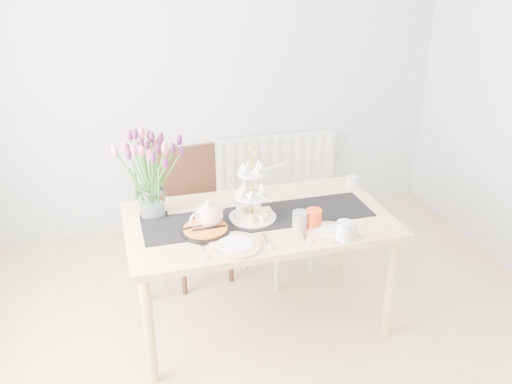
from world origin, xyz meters
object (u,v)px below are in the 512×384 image
object	(u,v)px
radiator	(270,168)
cake_stand	(253,201)
cream_jug	(352,182)
mug_orange	(314,218)
mug_grey	(300,220)
dining_table	(259,229)
tart_tin	(205,230)
teapot	(209,215)
chair_white	(273,215)
tulip_vase	(148,163)
chair_brown	(192,203)
plate_right	(330,232)
plate_left	(235,245)
mug_white	(344,231)

from	to	relation	value
radiator	cake_stand	distance (m)	1.61
cream_jug	mug_orange	bearing A→B (deg)	-140.19
mug_grey	dining_table	bearing A→B (deg)	100.60
tart_tin	mug_orange	distance (m)	0.63
teapot	dining_table	bearing A→B (deg)	-16.90
chair_white	teapot	xyz separation A→B (m)	(-0.59, -0.63, 0.39)
tulip_vase	teapot	size ratio (longest dim) A/B	2.38
chair_brown	mug_grey	size ratio (longest dim) A/B	8.93
dining_table	tart_tin	bearing A→B (deg)	-164.73
plate_right	plate_left	bearing A→B (deg)	180.00
tart_tin	plate_left	distance (m)	0.24
mug_grey	plate_left	world-z (taller)	mug_grey
tart_tin	mug_orange	world-z (taller)	mug_orange
dining_table	tart_tin	world-z (taller)	tart_tin
tart_tin	mug_white	bearing A→B (deg)	-21.75
mug_orange	plate_left	distance (m)	0.51
teapot	mug_white	world-z (taller)	teapot
chair_white	dining_table	bearing A→B (deg)	-139.61
cream_jug	mug_orange	xyz separation A→B (m)	(-0.46, -0.46, 0.01)
plate_left	plate_right	xyz separation A→B (m)	(0.57, 0.00, -0.00)
chair_brown	mug_orange	xyz separation A→B (m)	(0.57, -0.91, 0.25)
mug_grey	tulip_vase	bearing A→B (deg)	117.81
teapot	mug_orange	size ratio (longest dim) A/B	2.32
chair_brown	chair_white	distance (m)	0.60
teapot	plate_left	xyz separation A→B (m)	(0.09, -0.25, -0.07)
chair_brown	cream_jug	world-z (taller)	chair_brown
chair_white	tart_tin	xyz separation A→B (m)	(-0.63, -0.68, 0.32)
tart_tin	mug_white	distance (m)	0.79
tart_tin	plate_right	size ratio (longest dim) A/B	1.16
teapot	cream_jug	world-z (taller)	teapot
tart_tin	plate_right	distance (m)	0.72
mug_grey	plate_right	size ratio (longest dim) A/B	0.43
cake_stand	cream_jug	distance (m)	0.82
mug_grey	plate_right	distance (m)	0.19
chair_white	mug_white	world-z (taller)	mug_white
radiator	chair_brown	world-z (taller)	chair_brown
mug_grey	plate_right	bearing A→B (deg)	-69.16
teapot	tart_tin	bearing A→B (deg)	-147.07
mug_grey	mug_orange	distance (m)	0.08
chair_brown	radiator	bearing A→B (deg)	31.64
cake_stand	plate_left	world-z (taller)	cake_stand
mug_white	plate_right	size ratio (longest dim) A/B	0.45
cake_stand	plate_right	bearing A→B (deg)	-37.14
tart_tin	plate_left	bearing A→B (deg)	-57.79
cake_stand	plate_left	distance (m)	0.36
chair_brown	tart_tin	bearing A→B (deg)	-103.88
mug_white	plate_right	world-z (taller)	mug_white
cream_jug	plate_right	xyz separation A→B (m)	(-0.39, -0.55, -0.04)
mug_white	chair_white	bearing A→B (deg)	85.32
dining_table	cake_stand	xyz separation A→B (m)	(-0.04, -0.00, 0.20)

